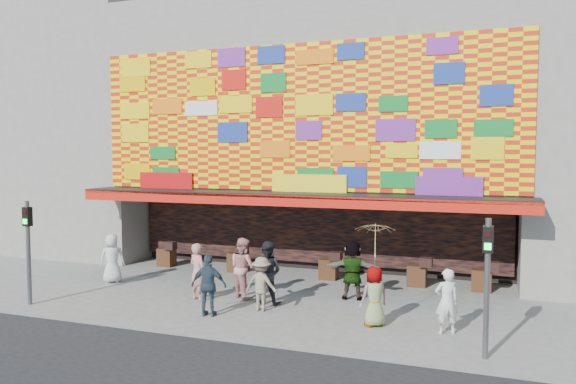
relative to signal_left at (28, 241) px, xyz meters
name	(u,v)px	position (x,y,z in m)	size (l,w,h in m)	color
ground	(248,311)	(6.20, 1.50, -1.86)	(90.00, 90.00, 0.00)	slate
shop_building	(330,131)	(6.20, 9.68, 3.37)	(15.20, 9.40, 10.00)	gray
neighbor_left	(69,119)	(-6.80, 9.50, 4.14)	(11.00, 8.00, 12.00)	gray
signal_left	(28,241)	(0.00, 0.00, 0.00)	(0.22, 0.20, 3.00)	#59595B
signal_right	(487,272)	(12.40, 0.00, 0.00)	(0.22, 0.20, 3.00)	#59595B
ped_a	(112,258)	(0.50, 3.09, -1.04)	(0.80, 0.52, 1.65)	silver
ped_b	(198,272)	(4.32, 2.07, -1.01)	(0.62, 0.41, 1.71)	tan
ped_c	(267,272)	(6.38, 2.48, -0.95)	(0.89, 0.69, 1.82)	black
ped_d	(262,284)	(6.52, 1.73, -1.11)	(0.96, 0.55, 1.49)	gray
ped_e	(209,285)	(5.40, 0.76, -1.03)	(0.97, 0.41, 1.66)	#2C3D4D
ped_f	(353,270)	(8.60, 3.78, -0.97)	(1.65, 0.52, 1.78)	gray
ped_g	(374,296)	(9.73, 1.41, -1.10)	(0.74, 0.48, 1.52)	gray
ped_h	(447,301)	(11.49, 1.41, -1.06)	(0.58, 0.38, 1.59)	silver
ped_i	(243,268)	(5.45, 2.84, -0.95)	(0.88, 0.69, 1.82)	#D18C87
parasol	(375,241)	(9.73, 1.41, 0.30)	(1.09, 1.11, 1.87)	#FCEB9F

